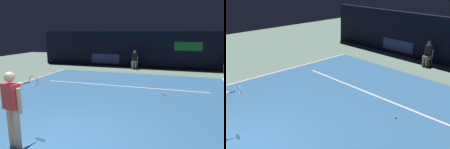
# 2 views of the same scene
# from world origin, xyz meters

# --- Properties ---
(ground_plane) EXTENTS (30.92, 30.92, 0.00)m
(ground_plane) POSITION_xyz_m (0.00, 4.04, 0.00)
(ground_plane) COLOR slate
(court_surface) EXTENTS (10.00, 10.09, 0.01)m
(court_surface) POSITION_xyz_m (0.00, 4.04, 0.01)
(court_surface) COLOR #336699
(court_surface) RESTS_ON ground
(line_sideline_right) EXTENTS (0.10, 10.09, 0.01)m
(line_sideline_right) POSITION_xyz_m (-4.95, 4.04, 0.01)
(line_sideline_right) COLOR white
(line_sideline_right) RESTS_ON court_surface
(line_service) EXTENTS (7.80, 0.10, 0.01)m
(line_service) POSITION_xyz_m (0.00, 5.81, 0.01)
(line_service) COLOR white
(line_service) RESTS_ON court_surface
(back_wall) EXTENTS (15.77, 0.33, 2.60)m
(back_wall) POSITION_xyz_m (-0.00, 11.68, 1.30)
(back_wall) COLOR black
(back_wall) RESTS_ON ground
(line_judge_on_chair) EXTENTS (0.48, 0.56, 1.32)m
(line_judge_on_chair) POSITION_xyz_m (-0.37, 10.92, 0.69)
(line_judge_on_chair) COLOR white
(line_judge_on_chair) RESTS_ON ground
(tennis_ball) EXTENTS (0.07, 0.07, 0.07)m
(tennis_ball) POSITION_xyz_m (2.05, 4.90, 0.05)
(tennis_ball) COLOR #CCE033
(tennis_ball) RESTS_ON court_surface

